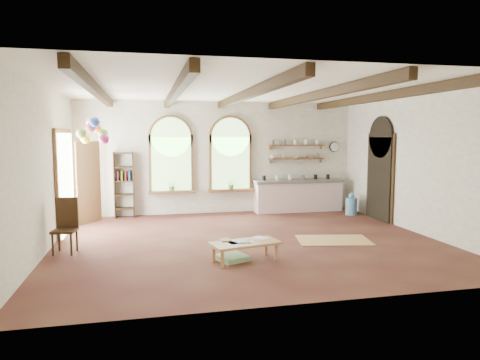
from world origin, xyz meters
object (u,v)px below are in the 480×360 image
object	(u,v)px
coffee_table	(245,244)
kitchen_counter	(298,195)
side_chair	(65,237)
balloon_cluster	(95,132)

from	to	relation	value
coffee_table	kitchen_counter	bearing A→B (deg)	59.71
side_chair	balloon_cluster	size ratio (longest dim) A/B	0.93
coffee_table	side_chair	size ratio (longest dim) A/B	1.25
coffee_table	side_chair	bearing A→B (deg)	158.64
kitchen_counter	coffee_table	size ratio (longest dim) A/B	2.03
kitchen_counter	coffee_table	distance (m)	5.36
coffee_table	balloon_cluster	distance (m)	4.34
coffee_table	side_chair	xyz separation A→B (m)	(-3.25, 1.27, -0.01)
side_chair	balloon_cluster	distance (m)	2.49
coffee_table	side_chair	distance (m)	3.49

